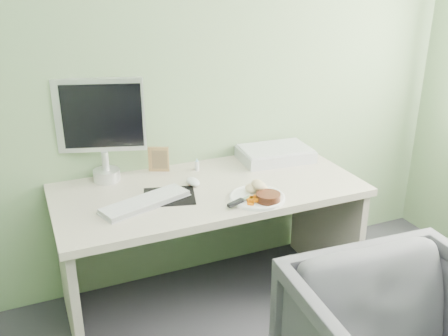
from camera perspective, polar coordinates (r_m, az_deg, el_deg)
name	(u,v)px	position (r m, az deg, el deg)	size (l,w,h in m)	color
wall_back	(182,57)	(2.79, -4.80, 12.56)	(3.50, 3.50, 0.00)	#6E865E
desk	(209,217)	(2.71, -1.70, -5.66)	(1.60, 0.75, 0.73)	beige
plate	(257,198)	(2.49, 3.81, -3.41)	(0.28, 0.28, 0.01)	white
steak	(268,197)	(2.44, 5.07, -3.35)	(0.12, 0.12, 0.04)	black
potato_pile	(258,187)	(2.51, 3.96, -2.20)	(0.12, 0.09, 0.06)	tan
carrot_heap	(254,199)	(2.42, 3.41, -3.50)	(0.06, 0.05, 0.04)	#E36604
steak_knife	(241,200)	(2.42, 1.96, -3.72)	(0.24, 0.12, 0.02)	silver
mousepad	(169,196)	(2.53, -6.28, -3.22)	(0.26, 0.23, 0.00)	black
keyboard	(145,202)	(2.46, -8.97, -3.81)	(0.45, 0.13, 0.02)	white
computer_mouse	(193,182)	(2.64, -3.56, -1.57)	(0.06, 0.11, 0.04)	white
photo_frame	(159,159)	(2.82, -7.47, 1.00)	(0.12, 0.01, 0.14)	#A87C4E
eyedrop_bottle	(197,165)	(2.82, -3.10, 0.35)	(0.03, 0.03, 0.07)	white
scanner	(275,154)	(3.00, 5.86, 1.56)	(0.42, 0.28, 0.07)	silver
monitor	(101,124)	(2.69, -13.86, 4.88)	(0.45, 0.18, 0.55)	silver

